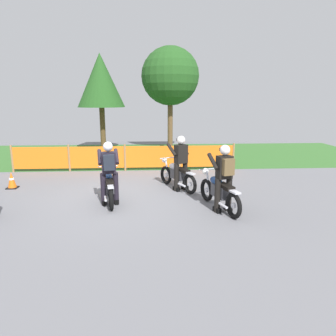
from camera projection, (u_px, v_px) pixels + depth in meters
The scene contains 12 objects.
ground at pixel (116, 199), 8.77m from camera, with size 24.00×24.00×0.02m, color slate.
grass_verge at pixel (131, 155), 15.61m from camera, with size 24.00×7.07×0.01m, color #386B2D.
barrier_fence at pixel (125, 157), 12.06m from camera, with size 8.69×0.08×1.05m.
tree_leftmost at pixel (101, 81), 16.11m from camera, with size 2.48×2.48×5.10m.
tree_near_left at pixel (170, 76), 16.52m from camera, with size 3.10×3.10×5.51m.
motorcycle_lead at pixel (177, 175), 9.64m from camera, with size 1.05×1.73×0.91m.
motorcycle_trailing at pixel (109, 187), 8.39m from camera, with size 0.59×1.88×0.90m.
motorcycle_third at pixel (219, 192), 7.86m from camera, with size 0.80×1.94×0.94m.
rider_lead at pixel (181, 161), 9.39m from camera, with size 0.71×0.72×1.69m.
rider_trailing at pixel (109, 170), 8.08m from camera, with size 0.62×0.73×1.69m.
rider_third at pixel (224, 175), 7.55m from camera, with size 0.66×0.76×1.69m.
traffic_cone at pixel (12, 180), 9.72m from camera, with size 0.32×0.32×0.53m.
Camera 1 is at (0.98, -8.43, 2.77)m, focal length 32.97 mm.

